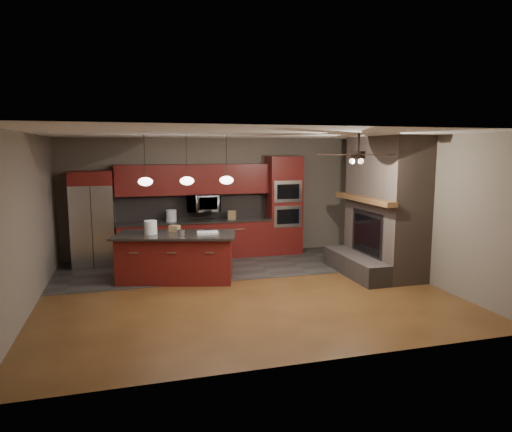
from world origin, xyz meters
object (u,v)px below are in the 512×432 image
object	(u,v)px
oven_tower	(284,205)
kitchen_island	(176,257)
microwave	(203,203)
refrigerator	(93,219)
paint_tray	(208,233)
counter_box	(232,215)
paint_can	(181,233)
white_bucket	(151,227)
cardboard_box	(175,229)
counter_bucket	(171,216)

from	to	relation	value
oven_tower	kitchen_island	size ratio (longest dim) A/B	0.95
microwave	refrigerator	world-z (taller)	refrigerator
oven_tower	paint_tray	world-z (taller)	oven_tower
paint_tray	counter_box	size ratio (longest dim) A/B	1.94
paint_can	refrigerator	bearing A→B (deg)	132.64
kitchen_island	counter_box	bearing A→B (deg)	63.04
refrigerator	paint_tray	distance (m)	2.85
paint_tray	white_bucket	bearing A→B (deg)	171.99
microwave	white_bucket	world-z (taller)	microwave
refrigerator	white_bucket	bearing A→B (deg)	-52.75
oven_tower	white_bucket	xyz separation A→B (m)	(-3.27, -1.59, -0.14)
refrigerator	counter_box	size ratio (longest dim) A/B	10.12
oven_tower	microwave	distance (m)	1.98
paint_can	paint_tray	distance (m)	0.53
white_bucket	paint_tray	distance (m)	1.10
counter_box	paint_can	bearing A→B (deg)	-106.97
cardboard_box	counter_bucket	xyz separation A→B (m)	(0.07, 1.46, 0.05)
refrigerator	cardboard_box	world-z (taller)	refrigerator
microwave	cardboard_box	size ratio (longest dim) A/B	3.78
kitchen_island	white_bucket	bearing A→B (deg)	-179.01
paint_tray	cardboard_box	distance (m)	0.73
counter_bucket	microwave	bearing A→B (deg)	3.79
refrigerator	white_bucket	distance (m)	1.91
oven_tower	kitchen_island	distance (m)	3.37
refrigerator	cardboard_box	xyz separation A→B (m)	(1.63, -1.38, -0.06)
white_bucket	microwave	bearing A→B (deg)	51.95
oven_tower	paint_can	size ratio (longest dim) A/B	15.12
refrigerator	microwave	bearing A→B (deg)	3.07
refrigerator	paint_can	bearing A→B (deg)	-47.36
paint_tray	cardboard_box	bearing A→B (deg)	151.23
oven_tower	counter_box	size ratio (longest dim) A/B	11.56
white_bucket	counter_bucket	world-z (taller)	white_bucket
cardboard_box	counter_bucket	distance (m)	1.46
oven_tower	paint_can	bearing A→B (deg)	-144.95
oven_tower	paint_can	world-z (taller)	oven_tower
oven_tower	cardboard_box	world-z (taller)	oven_tower
microwave	counter_box	distance (m)	0.74
cardboard_box	counter_bucket	size ratio (longest dim) A/B	0.72
refrigerator	paint_can	world-z (taller)	refrigerator
white_bucket	counter_bucket	size ratio (longest dim) A/B	0.96
refrigerator	kitchen_island	size ratio (longest dim) A/B	0.83
refrigerator	cardboard_box	size ratio (longest dim) A/B	10.75
microwave	paint_can	world-z (taller)	microwave
kitchen_island	paint_can	xyz separation A→B (m)	(0.08, -0.21, 0.51)
kitchen_island	counter_bucket	xyz separation A→B (m)	(0.08, 1.72, 0.57)
refrigerator	counter_bucket	bearing A→B (deg)	2.74
kitchen_island	oven_tower	bearing A→B (deg)	46.36
cardboard_box	counter_bucket	bearing A→B (deg)	124.52
refrigerator	paint_can	distance (m)	2.50
kitchen_island	paint_tray	bearing A→B (deg)	0.28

